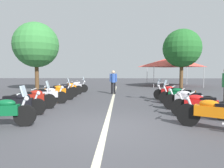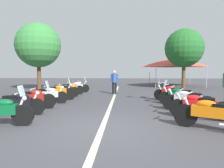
# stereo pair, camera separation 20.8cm
# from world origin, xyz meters

# --- Properties ---
(ground_plane) EXTENTS (80.00, 80.00, 0.00)m
(ground_plane) POSITION_xyz_m (0.00, 0.00, 0.00)
(ground_plane) COLOR #424247
(lane_centre_stripe) EXTENTS (20.81, 0.16, 0.01)m
(lane_centre_stripe) POSITION_xyz_m (5.34, 0.00, 0.00)
(lane_centre_stripe) COLOR beige
(lane_centre_stripe) RESTS_ON ground_plane
(motorcycle_left_row_1) EXTENTS (0.66, 1.99, 0.99)m
(motorcycle_left_row_1) POSITION_xyz_m (1.56, 3.29, 0.45)
(motorcycle_left_row_1) COLOR black
(motorcycle_left_row_1) RESTS_ON ground_plane
(motorcycle_left_row_2) EXTENTS (0.70, 1.99, 1.21)m
(motorcycle_left_row_2) POSITION_xyz_m (2.79, 3.30, 0.47)
(motorcycle_left_row_2) COLOR black
(motorcycle_left_row_2) RESTS_ON ground_plane
(motorcycle_left_row_3) EXTENTS (0.93, 1.98, 0.98)m
(motorcycle_left_row_3) POSITION_xyz_m (4.09, 3.18, 0.45)
(motorcycle_left_row_3) COLOR black
(motorcycle_left_row_3) RESTS_ON ground_plane
(motorcycle_left_row_4) EXTENTS (0.89, 2.09, 1.23)m
(motorcycle_left_row_4) POSITION_xyz_m (5.34, 3.13, 0.48)
(motorcycle_left_row_4) COLOR black
(motorcycle_left_row_4) RESTS_ON ground_plane
(motorcycle_left_row_5) EXTENTS (0.94, 2.07, 1.00)m
(motorcycle_left_row_5) POSITION_xyz_m (6.61, 3.20, 0.46)
(motorcycle_left_row_5) COLOR black
(motorcycle_left_row_5) RESTS_ON ground_plane
(motorcycle_left_row_6) EXTENTS (0.92, 1.91, 0.99)m
(motorcycle_left_row_6) POSITION_xyz_m (7.99, 3.11, 0.45)
(motorcycle_left_row_6) COLOR black
(motorcycle_left_row_6) RESTS_ON ground_plane
(motorcycle_left_row_7) EXTENTS (0.84, 2.08, 1.20)m
(motorcycle_left_row_7) POSITION_xyz_m (9.35, 3.04, 0.46)
(motorcycle_left_row_7) COLOR black
(motorcycle_left_row_7) RESTS_ON ground_plane
(motorcycle_right_row_0) EXTENTS (1.21, 1.90, 1.01)m
(motorcycle_right_row_0) POSITION_xyz_m (0.06, -3.04, 0.47)
(motorcycle_right_row_0) COLOR black
(motorcycle_right_row_0) RESTS_ON ground_plane
(motorcycle_right_row_1) EXTENTS (1.02, 1.90, 1.00)m
(motorcycle_right_row_1) POSITION_xyz_m (1.40, -3.17, 0.45)
(motorcycle_right_row_1) COLOR black
(motorcycle_right_row_1) RESTS_ON ground_plane
(motorcycle_right_row_2) EXTENTS (1.01, 1.95, 1.01)m
(motorcycle_right_row_2) POSITION_xyz_m (2.68, -3.19, 0.46)
(motorcycle_right_row_2) COLOR black
(motorcycle_right_row_2) RESTS_ON ground_plane
(motorcycle_right_row_3) EXTENTS (1.06, 1.99, 1.20)m
(motorcycle_right_row_3) POSITION_xyz_m (4.17, -3.31, 0.46)
(motorcycle_right_row_3) COLOR black
(motorcycle_right_row_3) RESTS_ON ground_plane
(motorcycle_right_row_4) EXTENTS (1.28, 1.87, 1.20)m
(motorcycle_right_row_4) POSITION_xyz_m (5.38, -3.23, 0.46)
(motorcycle_right_row_4) COLOR black
(motorcycle_right_row_4) RESTS_ON ground_plane
(traffic_cone_0) EXTENTS (0.36, 0.36, 0.61)m
(traffic_cone_0) POSITION_xyz_m (5.31, -4.48, 0.29)
(traffic_cone_0) COLOR orange
(traffic_cone_0) RESTS_ON ground_plane
(traffic_cone_2) EXTENTS (0.36, 0.36, 0.61)m
(traffic_cone_2) POSITION_xyz_m (6.16, 4.27, 0.29)
(traffic_cone_2) COLOR orange
(traffic_cone_2) RESTS_ON ground_plane
(bystander_1) EXTENTS (0.32, 0.52, 1.67)m
(bystander_1) POSITION_xyz_m (8.52, 0.06, 0.98)
(bystander_1) COLOR black
(bystander_1) RESTS_ON ground_plane
(roadside_tree_0) EXTENTS (3.79, 3.79, 5.73)m
(roadside_tree_0) POSITION_xyz_m (11.23, 6.70, 3.83)
(roadside_tree_0) COLOR brown
(roadside_tree_0) RESTS_ON ground_plane
(roadside_tree_1) EXTENTS (3.45, 3.45, 5.43)m
(roadside_tree_1) POSITION_xyz_m (12.96, -6.05, 3.69)
(roadside_tree_1) COLOR brown
(roadside_tree_1) RESTS_ON ground_plane
(event_tent) EXTENTS (5.42, 5.42, 3.20)m
(event_tent) POSITION_xyz_m (16.74, -6.20, 2.65)
(event_tent) COLOR #E54C3F
(event_tent) RESTS_ON ground_plane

